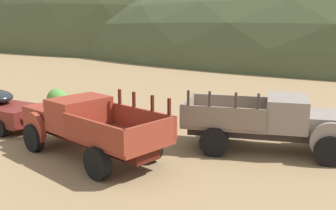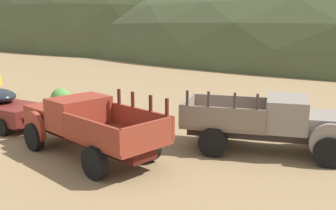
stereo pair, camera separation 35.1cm
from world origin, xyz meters
name	(u,v)px [view 1 (the left image)]	position (x,y,z in m)	size (l,w,h in m)	color
hill_distant	(205,42)	(-14.78, 73.82, 0.00)	(112.47, 80.64, 46.84)	#424C2D
truck_rust_red	(82,125)	(4.68, 5.92, 1.01)	(6.11, 3.66, 2.16)	#42140D
truck_primer_gray	(283,123)	(10.68, 8.98, 1.00)	(6.07, 3.24, 2.16)	#3D322D
bush_front_right	(57,100)	(-1.15, 11.56, 0.29)	(1.11, 1.12, 1.17)	#4C8438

